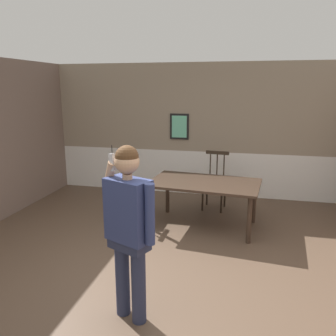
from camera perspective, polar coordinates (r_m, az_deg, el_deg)
name	(u,v)px	position (r m, az deg, el deg)	size (l,w,h in m)	color
ground_plane	(151,285)	(4.19, -2.93, -18.97)	(7.96, 7.96, 0.00)	brown
room_back_partition	(197,133)	(7.15, 4.89, 5.92)	(6.21, 0.17, 2.73)	gray
dining_table	(204,187)	(5.52, 6.11, -3.14)	(1.83, 1.20, 0.76)	#38281E
chair_near_window	(133,191)	(5.96, -5.85, -3.85)	(0.45, 0.45, 1.02)	black
chair_by_doorway	(215,183)	(6.42, 7.86, -2.45)	(0.48, 0.48, 1.07)	#2D2319
person_figure	(129,222)	(3.23, -6.53, -9.04)	(0.55, 0.38, 1.74)	#282E49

